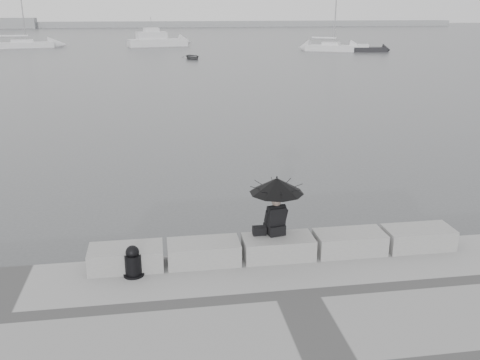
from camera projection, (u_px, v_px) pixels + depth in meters
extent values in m
plane|color=#444749|center=(273.00, 268.00, 12.82)|extent=(360.00, 360.00, 0.00)
cube|color=gray|center=(126.00, 258.00, 11.66)|extent=(1.60, 0.80, 0.50)
cube|color=gray|center=(204.00, 252.00, 11.91)|extent=(1.60, 0.80, 0.50)
cube|color=gray|center=(278.00, 247.00, 12.17)|extent=(1.60, 0.80, 0.50)
cube|color=gray|center=(349.00, 242.00, 12.42)|extent=(1.60, 0.80, 0.50)
cube|color=gray|center=(418.00, 238.00, 12.67)|extent=(1.60, 0.80, 0.50)
sphere|color=#726056|center=(276.00, 202.00, 12.04)|extent=(0.21, 0.21, 0.21)
cylinder|color=black|center=(276.00, 199.00, 12.01)|extent=(0.02, 0.02, 1.00)
cone|color=black|center=(277.00, 185.00, 11.91)|extent=(1.23, 1.23, 0.35)
sphere|color=black|center=(277.00, 177.00, 11.85)|extent=(0.04, 0.04, 0.04)
cube|color=black|center=(259.00, 231.00, 12.20)|extent=(0.31, 0.18, 0.20)
cylinder|color=black|center=(134.00, 274.00, 11.40)|extent=(0.44, 0.44, 0.06)
cylinder|color=black|center=(133.00, 265.00, 11.33)|extent=(0.35, 0.35, 0.50)
sphere|color=black|center=(132.00, 252.00, 11.24)|extent=(0.29, 0.29, 0.29)
cube|color=gray|center=(162.00, 24.00, 158.13)|extent=(180.00, 6.00, 1.60)
cube|color=silver|center=(23.00, 45.00, 79.80)|extent=(9.24, 4.23, 0.90)
cube|color=silver|center=(22.00, 41.00, 79.62)|extent=(3.39, 2.22, 0.50)
cylinder|color=gray|center=(17.00, 0.00, 77.80)|extent=(0.16, 0.16, 12.00)
cylinder|color=gray|center=(22.00, 37.00, 79.41)|extent=(4.93, 1.16, 0.10)
cube|color=silver|center=(331.00, 48.00, 74.35)|extent=(7.07, 5.37, 0.90)
cube|color=silver|center=(331.00, 44.00, 74.17)|extent=(2.84, 2.54, 0.50)
cylinder|color=gray|center=(333.00, 0.00, 72.35)|extent=(0.16, 0.16, 12.00)
cylinder|color=gray|center=(331.00, 39.00, 73.97)|extent=(3.37, 1.93, 0.10)
cube|color=silver|center=(158.00, 43.00, 82.81)|extent=(9.37, 4.63, 1.20)
cube|color=silver|center=(157.00, 36.00, 82.47)|extent=(4.85, 3.10, 1.20)
cube|color=silver|center=(157.00, 30.00, 82.19)|extent=(2.53, 2.04, 0.60)
cylinder|color=gray|center=(157.00, 22.00, 81.85)|extent=(0.08, 0.08, 1.60)
cube|color=black|center=(368.00, 50.00, 73.15)|extent=(5.32, 2.54, 0.70)
cube|color=silver|center=(368.00, 46.00, 73.00)|extent=(1.73, 1.47, 0.50)
imported|color=slate|center=(193.00, 57.00, 63.00)|extent=(3.37, 2.02, 0.53)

